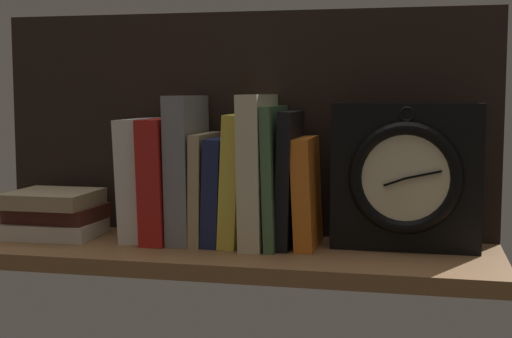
{
  "coord_description": "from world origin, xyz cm",
  "views": [
    {
      "loc": [
        30.78,
        -110.54,
        24.28
      ],
      "look_at": [
        4.59,
        3.53,
        12.22
      ],
      "focal_mm": 51.26,
      "sensor_mm": 36.0,
      "label": 1
    }
  ],
  "objects_px": {
    "book_gray_chess": "(187,169)",
    "book_stack_side": "(55,214)",
    "book_red_requiem": "(164,179)",
    "book_black_skeptic": "(289,179)",
    "book_orange_pandolfini": "(307,192)",
    "book_tan_shortstories": "(205,188)",
    "book_cream_twain": "(259,170)",
    "book_green_romantic": "(276,176)",
    "framed_clock": "(406,177)",
    "book_white_catcher": "(140,179)",
    "book_yellow_seinlanguage": "(238,179)",
    "book_navy_bierce": "(220,190)"
  },
  "relations": [
    {
      "from": "book_white_catcher",
      "to": "book_red_requiem",
      "type": "distance_m",
      "value": 0.04
    },
    {
      "from": "book_green_romantic",
      "to": "book_orange_pandolfini",
      "type": "relative_size",
      "value": 1.29
    },
    {
      "from": "book_tan_shortstories",
      "to": "book_black_skeptic",
      "type": "bearing_deg",
      "value": 0.0
    },
    {
      "from": "book_navy_bierce",
      "to": "book_cream_twain",
      "type": "distance_m",
      "value": 0.07
    },
    {
      "from": "book_tan_shortstories",
      "to": "framed_clock",
      "type": "bearing_deg",
      "value": 0.39
    },
    {
      "from": "book_stack_side",
      "to": "book_yellow_seinlanguage",
      "type": "bearing_deg",
      "value": 2.66
    },
    {
      "from": "book_gray_chess",
      "to": "book_yellow_seinlanguage",
      "type": "xyz_separation_m",
      "value": [
        0.09,
        0.0,
        -0.02
      ]
    },
    {
      "from": "book_red_requiem",
      "to": "book_tan_shortstories",
      "type": "xyz_separation_m",
      "value": [
        0.07,
        0.0,
        -0.01
      ]
    },
    {
      "from": "book_tan_shortstories",
      "to": "book_stack_side",
      "type": "xyz_separation_m",
      "value": [
        -0.26,
        -0.01,
        -0.05
      ]
    },
    {
      "from": "book_yellow_seinlanguage",
      "to": "book_stack_side",
      "type": "bearing_deg",
      "value": -177.34
    },
    {
      "from": "book_yellow_seinlanguage",
      "to": "book_stack_side",
      "type": "xyz_separation_m",
      "value": [
        -0.32,
        -0.01,
        -0.07
      ]
    },
    {
      "from": "book_red_requiem",
      "to": "book_cream_twain",
      "type": "distance_m",
      "value": 0.16
    },
    {
      "from": "book_cream_twain",
      "to": "book_orange_pandolfini",
      "type": "xyz_separation_m",
      "value": [
        0.08,
        0.0,
        -0.03
      ]
    },
    {
      "from": "book_green_romantic",
      "to": "book_cream_twain",
      "type": "bearing_deg",
      "value": 180.0
    },
    {
      "from": "book_white_catcher",
      "to": "book_gray_chess",
      "type": "distance_m",
      "value": 0.09
    },
    {
      "from": "book_cream_twain",
      "to": "book_orange_pandolfini",
      "type": "relative_size",
      "value": 1.39
    },
    {
      "from": "book_orange_pandolfini",
      "to": "book_tan_shortstories",
      "type": "bearing_deg",
      "value": 180.0
    },
    {
      "from": "book_red_requiem",
      "to": "book_tan_shortstories",
      "type": "relative_size",
      "value": 1.13
    },
    {
      "from": "book_white_catcher",
      "to": "book_cream_twain",
      "type": "xyz_separation_m",
      "value": [
        0.2,
        0.0,
        0.02
      ]
    },
    {
      "from": "book_red_requiem",
      "to": "book_gray_chess",
      "type": "bearing_deg",
      "value": 0.0
    },
    {
      "from": "book_cream_twain",
      "to": "book_green_romantic",
      "type": "height_order",
      "value": "book_cream_twain"
    },
    {
      "from": "book_navy_bierce",
      "to": "book_cream_twain",
      "type": "xyz_separation_m",
      "value": [
        0.06,
        0.0,
        0.04
      ]
    },
    {
      "from": "book_yellow_seinlanguage",
      "to": "book_black_skeptic",
      "type": "bearing_deg",
      "value": 0.0
    },
    {
      "from": "book_green_romantic",
      "to": "book_orange_pandolfini",
      "type": "xyz_separation_m",
      "value": [
        0.05,
        0.0,
        -0.02
      ]
    },
    {
      "from": "book_navy_bierce",
      "to": "book_gray_chess",
      "type": "bearing_deg",
      "value": 180.0
    },
    {
      "from": "book_stack_side",
      "to": "book_cream_twain",
      "type": "bearing_deg",
      "value": 2.41
    },
    {
      "from": "book_green_romantic",
      "to": "framed_clock",
      "type": "height_order",
      "value": "framed_clock"
    },
    {
      "from": "book_gray_chess",
      "to": "book_navy_bierce",
      "type": "relative_size",
      "value": 1.4
    },
    {
      "from": "book_white_catcher",
      "to": "book_yellow_seinlanguage",
      "type": "height_order",
      "value": "book_yellow_seinlanguage"
    },
    {
      "from": "book_orange_pandolfini",
      "to": "book_stack_side",
      "type": "relative_size",
      "value": 1.08
    },
    {
      "from": "book_white_catcher",
      "to": "book_stack_side",
      "type": "bearing_deg",
      "value": -174.37
    },
    {
      "from": "book_tan_shortstories",
      "to": "book_black_skeptic",
      "type": "relative_size",
      "value": 0.83
    },
    {
      "from": "book_white_catcher",
      "to": "book_tan_shortstories",
      "type": "height_order",
      "value": "book_white_catcher"
    },
    {
      "from": "book_yellow_seinlanguage",
      "to": "book_black_skeptic",
      "type": "xyz_separation_m",
      "value": [
        0.08,
        0.0,
        0.0
      ]
    },
    {
      "from": "book_red_requiem",
      "to": "book_stack_side",
      "type": "relative_size",
      "value": 1.26
    },
    {
      "from": "book_red_requiem",
      "to": "book_yellow_seinlanguage",
      "type": "distance_m",
      "value": 0.13
    },
    {
      "from": "book_white_catcher",
      "to": "book_gray_chess",
      "type": "height_order",
      "value": "book_gray_chess"
    },
    {
      "from": "book_stack_side",
      "to": "book_black_skeptic",
      "type": "bearing_deg",
      "value": 2.11
    },
    {
      "from": "book_red_requiem",
      "to": "framed_clock",
      "type": "relative_size",
      "value": 0.88
    },
    {
      "from": "book_yellow_seinlanguage",
      "to": "framed_clock",
      "type": "xyz_separation_m",
      "value": [
        0.27,
        0.0,
        0.01
      ]
    },
    {
      "from": "book_green_romantic",
      "to": "book_tan_shortstories",
      "type": "bearing_deg",
      "value": 180.0
    },
    {
      "from": "book_tan_shortstories",
      "to": "book_navy_bierce",
      "type": "bearing_deg",
      "value": 0.0
    },
    {
      "from": "book_red_requiem",
      "to": "book_green_romantic",
      "type": "relative_size",
      "value": 0.9
    },
    {
      "from": "book_orange_pandolfini",
      "to": "book_yellow_seinlanguage",
      "type": "bearing_deg",
      "value": 180.0
    },
    {
      "from": "book_cream_twain",
      "to": "book_black_skeptic",
      "type": "height_order",
      "value": "book_cream_twain"
    },
    {
      "from": "book_orange_pandolfini",
      "to": "framed_clock",
      "type": "height_order",
      "value": "framed_clock"
    },
    {
      "from": "book_tan_shortstories",
      "to": "book_gray_chess",
      "type": "bearing_deg",
      "value": 180.0
    },
    {
      "from": "book_gray_chess",
      "to": "book_stack_side",
      "type": "bearing_deg",
      "value": -176.35
    },
    {
      "from": "framed_clock",
      "to": "book_stack_side",
      "type": "xyz_separation_m",
      "value": [
        -0.59,
        -0.02,
        -0.08
      ]
    },
    {
      "from": "book_red_requiem",
      "to": "book_black_skeptic",
      "type": "height_order",
      "value": "book_black_skeptic"
    }
  ]
}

